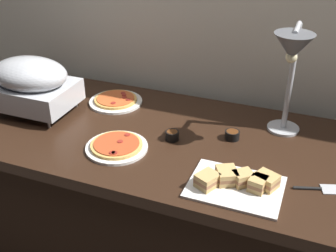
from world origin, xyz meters
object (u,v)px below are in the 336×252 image
Objects in this scene: chafing_dish at (31,83)px; sauce_cup_far at (172,135)px; serving_spatula at (320,189)px; pizza_plate_center at (116,101)px; heat_lamp at (292,58)px; sandwich_platter at (237,183)px; pizza_plate_front at (117,146)px; sauce_cup_near at (232,135)px.

chafing_dish is 6.79× the size of sauce_cup_far.
chafing_dish is 2.28× the size of serving_spatula.
serving_spatula is (1.00, -0.35, -0.01)m from pizza_plate_center.
heat_lamp is 1.47× the size of sandwich_platter.
sauce_cup_far is (0.19, 0.15, 0.01)m from pizza_plate_front.
pizza_plate_front is 0.43m from pizza_plate_center.
serving_spatula is (0.18, -0.27, -0.37)m from heat_lamp.
sauce_cup_near is 0.44m from serving_spatula.
sauce_cup_near is (-0.19, -0.04, -0.36)m from heat_lamp.
chafing_dish is 1.33m from serving_spatula.
heat_lamp reaches higher than sandwich_platter.
heat_lamp is at bearing 6.80° from chafing_dish.
serving_spatula is at bearing -55.94° from heat_lamp.
sandwich_platter is (0.72, -0.45, 0.01)m from pizza_plate_center.
pizza_plate_front is (0.52, -0.16, -0.13)m from chafing_dish.
chafing_dish is 0.96m from sauce_cup_near.
heat_lamp is 8.41× the size of sauce_cup_far.
sauce_cup_near is (0.62, -0.13, 0.01)m from pizza_plate_center.
pizza_plate_center is (-0.82, 0.08, -0.36)m from heat_lamp.
heat_lamp reaches higher than sauce_cup_far.
pizza_plate_center is 0.85m from sandwich_platter.
sauce_cup_far reaches higher than serving_spatula.
pizza_plate_center is at bearing 149.79° from sauce_cup_far.
pizza_plate_front is at bearing -178.31° from serving_spatula.
pizza_plate_center is 4.55× the size of sauce_cup_far.
heat_lamp is 2.83× the size of serving_spatula.
sandwich_platter is 0.29m from serving_spatula.
sauce_cup_near reaches higher than serving_spatula.
pizza_plate_front is at bearing -149.28° from sauce_cup_near.
sauce_cup_near is (0.42, 0.25, 0.01)m from pizza_plate_front.
sandwich_platter is 5.30× the size of sauce_cup_near.
heat_lamp is 1.90× the size of pizza_plate_front.
sandwich_platter is at bearing -33.94° from sauce_cup_far.
heat_lamp is at bearing -5.74° from pizza_plate_center.
sauce_cup_near is at bearing -11.48° from pizza_plate_center.
sandwich_platter reaches higher than serving_spatula.
pizza_plate_center is (0.32, 0.22, -0.14)m from chafing_dish.
chafing_dish is at bearing -173.20° from heat_lamp.
sauce_cup_near reaches higher than pizza_plate_front.
heat_lamp reaches higher than pizza_plate_front.
sauce_cup_near is at bearing 30.72° from pizza_plate_front.
sandwich_platter is at bearing -104.28° from heat_lamp.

